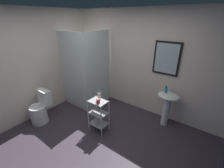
# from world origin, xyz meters

# --- Properties ---
(ground_plane) EXTENTS (4.20, 4.20, 0.02)m
(ground_plane) POSITION_xyz_m (0.00, 0.00, -0.01)
(ground_plane) COLOR #362E37
(wall_back) EXTENTS (4.20, 0.14, 2.50)m
(wall_back) POSITION_xyz_m (0.01, 1.85, 1.25)
(wall_back) COLOR beige
(wall_back) RESTS_ON ground_plane
(wall_left) EXTENTS (0.10, 4.20, 2.50)m
(wall_left) POSITION_xyz_m (-1.85, 0.00, 1.25)
(wall_left) COLOR silver
(wall_left) RESTS_ON ground_plane
(shower_stall) EXTENTS (0.92, 0.92, 2.00)m
(shower_stall) POSITION_xyz_m (-1.20, 1.18, 0.46)
(shower_stall) COLOR white
(shower_stall) RESTS_ON ground_plane
(pedestal_sink) EXTENTS (0.46, 0.37, 0.81)m
(pedestal_sink) POSITION_xyz_m (0.92, 1.52, 0.58)
(pedestal_sink) COLOR white
(pedestal_sink) RESTS_ON ground_plane
(sink_faucet) EXTENTS (0.03, 0.03, 0.10)m
(sink_faucet) POSITION_xyz_m (0.92, 1.64, 0.86)
(sink_faucet) COLOR silver
(sink_faucet) RESTS_ON pedestal_sink
(toilet) EXTENTS (0.37, 0.49, 0.76)m
(toilet) POSITION_xyz_m (-1.48, -0.10, 0.31)
(toilet) COLOR white
(toilet) RESTS_ON ground_plane
(storage_cart) EXTENTS (0.38, 0.28, 0.74)m
(storage_cart) POSITION_xyz_m (-0.17, 0.47, 0.44)
(storage_cart) COLOR silver
(storage_cart) RESTS_ON ground_plane
(hand_soap_bottle) EXTENTS (0.06, 0.06, 0.15)m
(hand_soap_bottle) POSITION_xyz_m (0.85, 1.51, 0.88)
(hand_soap_bottle) COLOR #389ED1
(hand_soap_bottle) RESTS_ON pedestal_sink
(lotion_bottle_white) EXTENTS (0.06, 0.06, 0.20)m
(lotion_bottle_white) POSITION_xyz_m (-0.18, 0.53, 0.83)
(lotion_bottle_white) COLOR white
(lotion_bottle_white) RESTS_ON storage_cart
(rinse_cup) EXTENTS (0.07, 0.07, 0.10)m
(rinse_cup) POSITION_xyz_m (-0.10, 0.40, 0.79)
(rinse_cup) COLOR #B24742
(rinse_cup) RESTS_ON storage_cart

